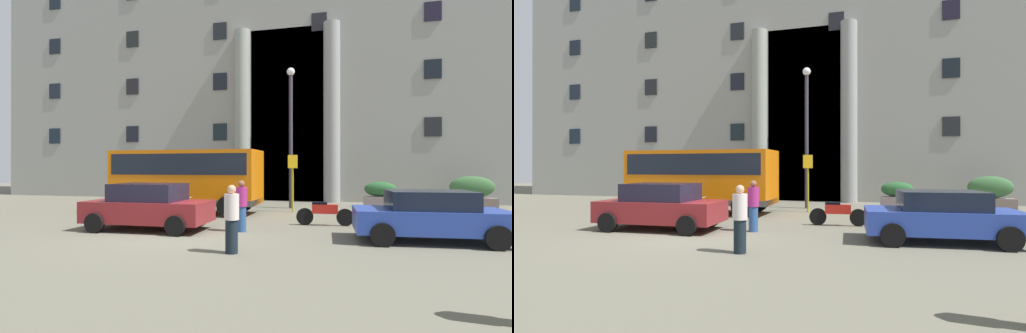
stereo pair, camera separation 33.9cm
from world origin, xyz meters
The scene contains 14 objects.
ground_plane centered at (0.00, 0.00, -0.06)m, with size 80.00×64.00×0.12m, color #656252.
office_building_facade centered at (0.00, 17.48, 9.82)m, with size 39.51×9.74×19.66m.
orange_minibus centered at (-2.03, 5.50, 1.66)m, with size 6.58×2.61×2.79m.
bus_stop_sign centered at (2.50, 7.05, 1.62)m, with size 0.44×0.08×2.62m.
hedge_planter_east centered at (6.51, 10.20, 0.64)m, with size 1.66×0.84×1.32m.
hedge_planter_far_west centered at (10.87, 10.73, 0.78)m, with size 2.15×0.81×1.62m.
hedge_planter_west centered at (-1.34, 10.45, 0.72)m, with size 2.08×0.82×1.50m.
parked_estate_mid centered at (-1.26, 0.83, 0.77)m, with size 4.03×2.13×1.51m.
parked_sedan_far centered at (7.24, 0.93, 0.72)m, with size 4.12×2.34×1.40m.
scooter_by_planter centered at (-1.57, 3.15, 0.46)m, with size 2.09×0.55×0.89m.
motorcycle_far_end centered at (4.20, 3.22, 0.46)m, with size 2.00×0.55×0.89m.
pedestrian_man_crossing centered at (2.44, -1.81, 0.81)m, with size 0.36×0.36×1.62m.
pedestrian_child_trailing centered at (1.78, 1.24, 0.82)m, with size 0.36×0.36×1.63m.
lamppost_plaza_centre centered at (2.14, 8.70, 4.14)m, with size 0.40×0.40×7.05m.
Camera 2 is at (5.63, -10.50, 2.03)m, focal length 27.28 mm.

